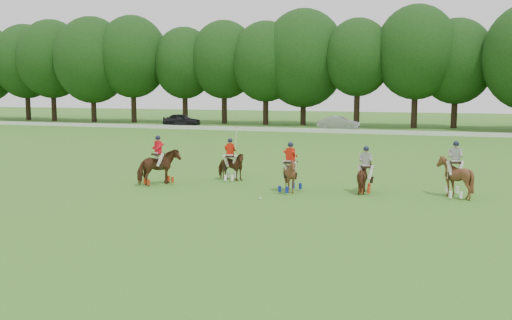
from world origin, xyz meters
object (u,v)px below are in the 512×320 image
(polo_stripe_b, at_px, (455,177))
(polo_stripe_a, at_px, (365,176))
(car_left, at_px, (182,120))
(polo_red_c, at_px, (290,174))
(polo_ball, at_px, (260,198))
(polo_red_a, at_px, (158,167))
(polo_red_b, at_px, (230,166))
(car_mid, at_px, (339,123))

(polo_stripe_b, bearing_deg, polo_stripe_a, -176.55)
(car_left, relative_size, polo_red_c, 1.98)
(polo_red_c, bearing_deg, polo_ball, -111.79)
(polo_red_a, distance_m, polo_red_b, 3.72)
(car_mid, height_order, polo_red_b, polo_red_b)
(polo_red_c, distance_m, polo_ball, 2.29)
(polo_red_c, bearing_deg, polo_red_b, 149.06)
(car_left, bearing_deg, polo_red_a, -163.38)
(polo_ball, bearing_deg, polo_red_b, 125.04)
(polo_red_b, bearing_deg, polo_stripe_b, -5.77)
(polo_stripe_b, distance_m, polo_ball, 8.55)
(polo_red_a, xyz_separation_m, polo_red_b, (2.88, 2.35, -0.13))
(polo_red_a, relative_size, polo_red_c, 1.06)
(polo_red_a, bearing_deg, car_mid, 86.90)
(polo_stripe_a, distance_m, polo_stripe_b, 3.83)
(polo_red_a, distance_m, polo_stripe_a, 10.00)
(polo_red_a, distance_m, polo_stripe_b, 13.83)
(car_mid, relative_size, polo_stripe_b, 1.87)
(polo_red_a, bearing_deg, polo_stripe_a, 5.82)
(car_left, xyz_separation_m, polo_stripe_b, (30.99, -37.33, 0.13))
(car_mid, bearing_deg, polo_ball, -170.29)
(car_left, xyz_separation_m, polo_red_a, (17.22, -38.58, 0.12))
(polo_red_b, bearing_deg, polo_stripe_a, -10.67)
(car_mid, relative_size, polo_red_a, 1.89)
(polo_red_a, xyz_separation_m, polo_stripe_a, (9.95, 1.01, -0.14))
(polo_red_b, xyz_separation_m, polo_ball, (2.99, -4.27, -0.72))
(car_left, xyz_separation_m, polo_stripe_a, (27.16, -37.56, -0.02))
(polo_stripe_a, relative_size, polo_stripe_b, 0.87)
(polo_red_a, relative_size, polo_red_b, 0.90)
(polo_ball, bearing_deg, polo_red_c, 68.21)
(car_left, height_order, car_mid, car_left)
(car_mid, bearing_deg, polo_stripe_b, -158.25)
(car_left, xyz_separation_m, polo_red_b, (20.09, -36.23, -0.01))
(polo_red_c, bearing_deg, car_mid, 96.78)
(car_left, xyz_separation_m, polo_red_c, (23.88, -38.50, 0.05))
(polo_red_b, relative_size, polo_stripe_a, 1.28)
(polo_red_b, height_order, polo_ball, polo_red_b)
(car_left, bearing_deg, car_mid, -97.43)
(polo_stripe_a, bearing_deg, polo_red_c, -164.00)
(polo_red_a, height_order, polo_stripe_b, polo_stripe_b)
(car_mid, height_order, polo_red_a, polo_red_a)
(polo_red_b, distance_m, polo_red_c, 4.42)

